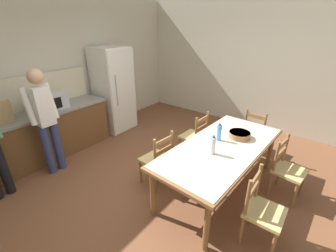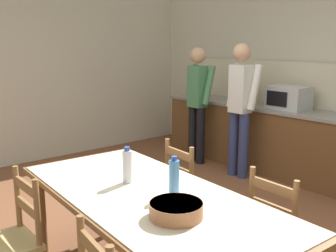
{
  "view_description": "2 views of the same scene",
  "coord_description": "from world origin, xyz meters",
  "views": [
    {
      "loc": [
        -2.19,
        -1.85,
        2.36
      ],
      "look_at": [
        0.32,
        0.05,
        0.91
      ],
      "focal_mm": 24.0,
      "sensor_mm": 36.0,
      "label": 1
    },
    {
      "loc": [
        2.51,
        -2.31,
        1.77
      ],
      "look_at": [
        -0.13,
        -0.07,
        1.03
      ],
      "focal_mm": 42.0,
      "sensor_mm": 36.0,
      "label": 2
    }
  ],
  "objects": [
    {
      "name": "chair_side_far_left",
      "position": [
        0.05,
        0.05,
        0.44
      ],
      "size": [
        0.46,
        0.44,
        0.91
      ],
      "rotation": [
        0.0,
        0.0,
        3.05
      ],
      "color": "olive",
      "rests_on": "ground"
    },
    {
      "name": "ground_plane",
      "position": [
        0.0,
        0.0,
        0.0
      ],
      "size": [
        8.32,
        8.32,
        0.0
      ],
      "primitive_type": "plane",
      "color": "brown"
    },
    {
      "name": "chair_side_near_left",
      "position": [
        -0.05,
        -1.55,
        0.44
      ],
      "size": [
        0.42,
        0.4,
        0.91
      ],
      "rotation": [
        0.0,
        0.0,
        0.0
      ],
      "color": "olive",
      "rests_on": "ground"
    },
    {
      "name": "bottle_off_centre",
      "position": [
        0.63,
        -0.66,
        0.89
      ],
      "size": [
        0.07,
        0.07,
        0.27
      ],
      "color": "#4C8ED6",
      "rests_on": "dining_table"
    },
    {
      "name": "chair_side_far_right",
      "position": [
        1.06,
        -0.01,
        0.44
      ],
      "size": [
        0.44,
        0.42,
        0.91
      ],
      "rotation": [
        0.0,
        0.0,
        3.1
      ],
      "color": "olive",
      "rests_on": "ground"
    },
    {
      "name": "wall_left",
      "position": [
        -3.26,
        0.0,
        1.45
      ],
      "size": [
        0.12,
        5.2,
        2.9
      ],
      "primitive_type": "cube",
      "color": "beige",
      "rests_on": "ground"
    },
    {
      "name": "serving_bowl",
      "position": [
        0.89,
        -0.88,
        0.81
      ],
      "size": [
        0.32,
        0.32,
        0.09
      ],
      "color": "#9E6642",
      "rests_on": "dining_table"
    },
    {
      "name": "kitchen_counter",
      "position": [
        -0.9,
        2.23,
        0.46
      ],
      "size": [
        3.01,
        0.66,
        0.91
      ],
      "color": "brown",
      "rests_on": "ground"
    },
    {
      "name": "counter_splashback",
      "position": [
        -0.9,
        2.54,
        1.21
      ],
      "size": [
        2.97,
        0.03,
        0.6
      ],
      "primitive_type": "cube",
      "color": "beige",
      "rests_on": "kitchen_counter"
    },
    {
      "name": "dining_table",
      "position": [
        0.51,
        -0.78,
        0.69
      ],
      "size": [
        2.31,
        1.14,
        0.76
      ],
      "rotation": [
        0.0,
        0.0,
        -0.06
      ],
      "color": "brown",
      "rests_on": "ground"
    },
    {
      "name": "person_at_counter",
      "position": [
        -0.75,
        1.69,
        0.99
      ],
      "size": [
        0.44,
        0.31,
        1.76
      ],
      "rotation": [
        0.0,
        0.0,
        1.57
      ],
      "color": "navy",
      "rests_on": "ground"
    },
    {
      "name": "bottle_near_centre",
      "position": [
        0.22,
        -0.76,
        0.89
      ],
      "size": [
        0.07,
        0.07,
        0.27
      ],
      "color": "silver",
      "rests_on": "dining_table"
    },
    {
      "name": "person_at_sink",
      "position": [
        -1.57,
        1.71,
        0.96
      ],
      "size": [
        0.43,
        0.29,
        1.7
      ],
      "rotation": [
        0.0,
        0.0,
        1.57
      ],
      "color": "black",
      "rests_on": "ground"
    },
    {
      "name": "wall_back",
      "position": [
        0.0,
        2.66,
        1.45
      ],
      "size": [
        6.52,
        0.12,
        2.9
      ],
      "primitive_type": "cube",
      "color": "beige",
      "rests_on": "ground"
    },
    {
      "name": "microwave",
      "position": [
        -0.37,
        2.21,
        1.06
      ],
      "size": [
        0.5,
        0.39,
        0.3
      ],
      "color": "#B2B7BC",
      "rests_on": "kitchen_counter"
    },
    {
      "name": "paper_bag",
      "position": [
        -1.14,
        2.2,
        1.09
      ],
      "size": [
        0.24,
        0.16,
        0.36
      ],
      "primitive_type": "cube",
      "color": "tan",
      "rests_on": "kitchen_counter"
    }
  ]
}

